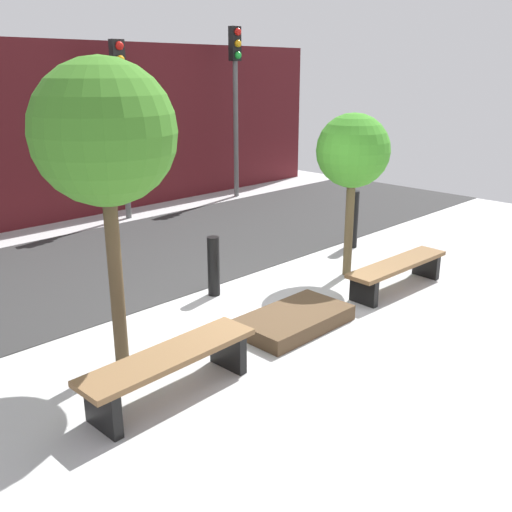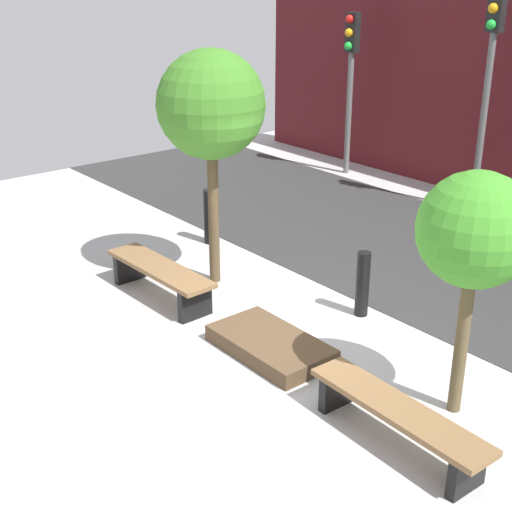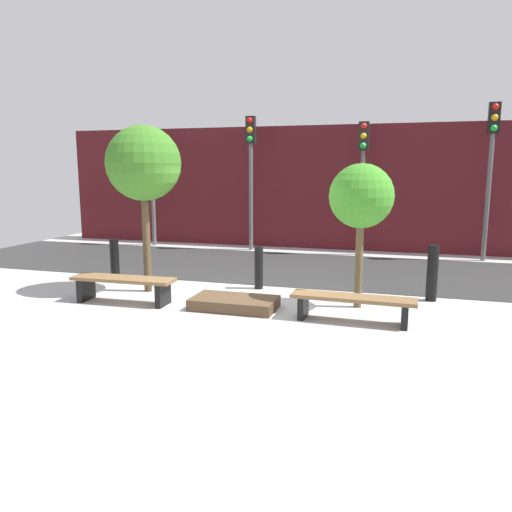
{
  "view_description": "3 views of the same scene",
  "coord_description": "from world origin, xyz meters",
  "px_view_note": "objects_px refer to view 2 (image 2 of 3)",
  "views": [
    {
      "loc": [
        -4.98,
        -4.46,
        3.1
      ],
      "look_at": [
        -0.51,
        0.03,
        1.02
      ],
      "focal_mm": 40.0,
      "sensor_mm": 36.0,
      "label": 1
    },
    {
      "loc": [
        5.53,
        -4.88,
        4.22
      ],
      "look_at": [
        -0.58,
        0.11,
        0.97
      ],
      "focal_mm": 50.0,
      "sensor_mm": 36.0,
      "label": 2
    },
    {
      "loc": [
        2.76,
        -8.12,
        2.41
      ],
      "look_at": [
        0.27,
        0.3,
        0.87
      ],
      "focal_mm": 35.0,
      "sensor_mm": 36.0,
      "label": 3
    }
  ],
  "objects_px": {
    "tree_behind_left_bench": "(211,106)",
    "tree_behind_right_bench": "(475,232)",
    "bench_right": "(397,417)",
    "planter_bed": "(271,345)",
    "bench_left": "(160,275)",
    "bollard_far_left": "(210,217)",
    "bollard_left": "(363,284)",
    "traffic_light_mid_west": "(490,60)",
    "traffic_light_west": "(351,64)"
  },
  "relations": [
    {
      "from": "planter_bed",
      "to": "bollard_far_left",
      "type": "relative_size",
      "value": 1.65
    },
    {
      "from": "bench_left",
      "to": "traffic_light_west",
      "type": "distance_m",
      "value": 7.31
    },
    {
      "from": "bench_left",
      "to": "bench_right",
      "type": "height_order",
      "value": "bench_left"
    },
    {
      "from": "bench_left",
      "to": "bench_right",
      "type": "distance_m",
      "value": 4.12
    },
    {
      "from": "planter_bed",
      "to": "bollard_left",
      "type": "xyz_separation_m",
      "value": [
        0.0,
        1.54,
        0.34
      ]
    },
    {
      "from": "tree_behind_left_bench",
      "to": "bollard_left",
      "type": "relative_size",
      "value": 3.73
    },
    {
      "from": "tree_behind_left_bench",
      "to": "traffic_light_west",
      "type": "relative_size",
      "value": 0.98
    },
    {
      "from": "bollard_far_left",
      "to": "bench_left",
      "type": "bearing_deg",
      "value": -53.92
    },
    {
      "from": "bollard_far_left",
      "to": "traffic_light_mid_west",
      "type": "xyz_separation_m",
      "value": [
        1.71,
        4.72,
        2.25
      ]
    },
    {
      "from": "traffic_light_west",
      "to": "traffic_light_mid_west",
      "type": "bearing_deg",
      "value": 0.02
    },
    {
      "from": "bench_left",
      "to": "bollard_left",
      "type": "bearing_deg",
      "value": 38.31
    },
    {
      "from": "bollard_left",
      "to": "traffic_light_west",
      "type": "xyz_separation_m",
      "value": [
        -4.86,
        4.72,
        1.87
      ]
    },
    {
      "from": "bollard_left",
      "to": "traffic_light_mid_west",
      "type": "bearing_deg",
      "value": 108.91
    },
    {
      "from": "bench_left",
      "to": "tree_behind_left_bench",
      "type": "height_order",
      "value": "tree_behind_left_bench"
    },
    {
      "from": "bench_left",
      "to": "planter_bed",
      "type": "height_order",
      "value": "bench_left"
    },
    {
      "from": "bench_left",
      "to": "bollard_far_left",
      "type": "bearing_deg",
      "value": 124.22
    },
    {
      "from": "tree_behind_right_bench",
      "to": "bollard_left",
      "type": "bearing_deg",
      "value": 157.99
    },
    {
      "from": "bench_left",
      "to": "tree_behind_left_bench",
      "type": "bearing_deg",
      "value": 88.14
    },
    {
      "from": "tree_behind_left_bench",
      "to": "tree_behind_right_bench",
      "type": "bearing_deg",
      "value": -0.0
    },
    {
      "from": "planter_bed",
      "to": "bollard_left",
      "type": "distance_m",
      "value": 1.57
    },
    {
      "from": "bollard_left",
      "to": "traffic_light_mid_west",
      "type": "height_order",
      "value": "traffic_light_mid_west"
    },
    {
      "from": "bench_right",
      "to": "tree_behind_right_bench",
      "type": "height_order",
      "value": "tree_behind_right_bench"
    },
    {
      "from": "bench_right",
      "to": "traffic_light_mid_west",
      "type": "xyz_separation_m",
      "value": [
        -3.68,
        6.46,
        2.38
      ]
    },
    {
      "from": "planter_bed",
      "to": "traffic_light_west",
      "type": "xyz_separation_m",
      "value": [
        -4.86,
        6.26,
        2.2
      ]
    },
    {
      "from": "bench_left",
      "to": "bollard_left",
      "type": "height_order",
      "value": "bollard_left"
    },
    {
      "from": "bollard_left",
      "to": "bench_left",
      "type": "bearing_deg",
      "value": -139.83
    },
    {
      "from": "tree_behind_right_bench",
      "to": "traffic_light_west",
      "type": "height_order",
      "value": "traffic_light_west"
    },
    {
      "from": "traffic_light_mid_west",
      "to": "tree_behind_right_bench",
      "type": "bearing_deg",
      "value": -56.51
    },
    {
      "from": "tree_behind_right_bench",
      "to": "traffic_light_mid_west",
      "type": "distance_m",
      "value": 6.71
    },
    {
      "from": "bench_right",
      "to": "tree_behind_left_bench",
      "type": "relative_size",
      "value": 0.61
    },
    {
      "from": "bench_right",
      "to": "tree_behind_left_bench",
      "type": "xyz_separation_m",
      "value": [
        -4.12,
        0.91,
        2.18
      ]
    },
    {
      "from": "bench_right",
      "to": "traffic_light_west",
      "type": "bearing_deg",
      "value": 138.8
    },
    {
      "from": "tree_behind_right_bench",
      "to": "bollard_far_left",
      "type": "relative_size",
      "value": 2.82
    },
    {
      "from": "bench_right",
      "to": "planter_bed",
      "type": "bearing_deg",
      "value": 176.31
    },
    {
      "from": "bench_right",
      "to": "planter_bed",
      "type": "distance_m",
      "value": 2.08
    },
    {
      "from": "planter_bed",
      "to": "tree_behind_right_bench",
      "type": "distance_m",
      "value": 2.85
    },
    {
      "from": "bench_left",
      "to": "planter_bed",
      "type": "xyz_separation_m",
      "value": [
        2.06,
        0.2,
        -0.25
      ]
    },
    {
      "from": "bench_right",
      "to": "tree_behind_right_bench",
      "type": "relative_size",
      "value": 0.79
    },
    {
      "from": "bench_right",
      "to": "bollard_far_left",
      "type": "bearing_deg",
      "value": 163.97
    },
    {
      "from": "bollard_far_left",
      "to": "bench_right",
      "type": "bearing_deg",
      "value": -17.89
    },
    {
      "from": "tree_behind_left_bench",
      "to": "traffic_light_mid_west",
      "type": "distance_m",
      "value": 5.58
    },
    {
      "from": "traffic_light_west",
      "to": "traffic_light_mid_west",
      "type": "xyz_separation_m",
      "value": [
        3.24,
        0.0,
        0.39
      ]
    },
    {
      "from": "bench_left",
      "to": "bollard_far_left",
      "type": "relative_size",
      "value": 2.17
    },
    {
      "from": "bench_left",
      "to": "tree_behind_right_bench",
      "type": "height_order",
      "value": "tree_behind_right_bench"
    },
    {
      "from": "bench_left",
      "to": "tree_behind_right_bench",
      "type": "distance_m",
      "value": 4.5
    },
    {
      "from": "tree_behind_right_bench",
      "to": "bollard_left",
      "type": "relative_size",
      "value": 2.89
    },
    {
      "from": "tree_behind_right_bench",
      "to": "bollard_far_left",
      "type": "xyz_separation_m",
      "value": [
        -5.38,
        0.83,
        -1.49
      ]
    },
    {
      "from": "bollard_left",
      "to": "traffic_light_west",
      "type": "height_order",
      "value": "traffic_light_west"
    },
    {
      "from": "bollard_far_left",
      "to": "traffic_light_mid_west",
      "type": "distance_m",
      "value": 5.5
    },
    {
      "from": "bollard_far_left",
      "to": "traffic_light_west",
      "type": "xyz_separation_m",
      "value": [
        -1.53,
        4.72,
        1.86
      ]
    }
  ]
}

